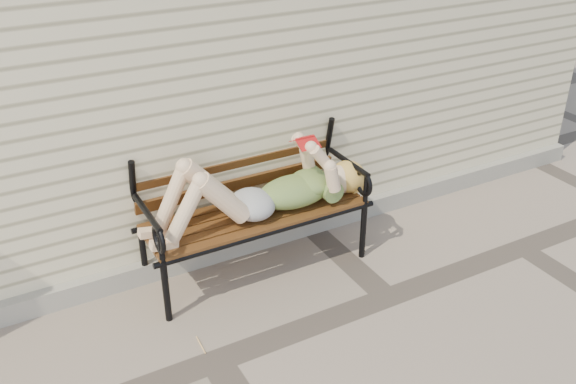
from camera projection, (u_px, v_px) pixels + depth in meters
ground at (216, 361)px, 3.77m from camera, size 80.00×80.00×0.00m
house_wall at (65, 4)px, 5.37m from camera, size 8.00×4.00×3.00m
foundation_strip at (161, 267)px, 4.49m from camera, size 8.00×0.10×0.15m
garden_bench at (249, 187)px, 4.38m from camera, size 1.69×0.67×1.09m
reading_woman at (259, 190)px, 4.27m from camera, size 1.60×0.36×0.50m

